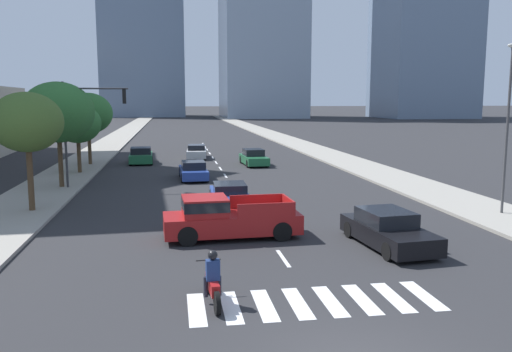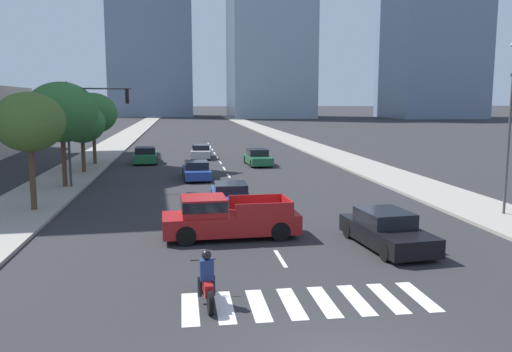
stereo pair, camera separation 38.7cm
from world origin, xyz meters
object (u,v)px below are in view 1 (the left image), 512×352
(pickup_truck, at_px, (225,218))
(sedan_green_3, at_px, (254,158))
(sedan_blue_5, at_px, (229,195))
(sedan_green_1, at_px, (141,156))
(street_tree_third, at_px, (78,124))
(sedan_black_4, at_px, (388,230))
(street_tree_second, at_px, (58,112))
(sedan_silver_2, at_px, (197,152))
(traffic_signal_far, at_px, (87,116))
(motorcycle_lead, at_px, (213,282))
(street_lamp_east, at_px, (508,117))
(street_tree_nearest, at_px, (27,123))
(sedan_blue_0, at_px, (193,171))
(street_tree_fourth, at_px, (88,113))

(pickup_truck, distance_m, sedan_green_3, 23.27)
(sedan_blue_5, bearing_deg, sedan_green_3, -11.71)
(sedan_green_1, xyz_separation_m, street_tree_third, (-4.04, -6.09, 3.05))
(sedan_black_4, relative_size, street_tree_second, 0.76)
(sedan_green_1, bearing_deg, sedan_black_4, -161.26)
(sedan_silver_2, xyz_separation_m, traffic_signal_far, (-7.17, -15.94, 3.82))
(street_tree_second, height_order, street_tree_third, street_tree_second)
(motorcycle_lead, xyz_separation_m, street_lamp_east, (14.21, 8.60, 4.05))
(street_tree_second, bearing_deg, sedan_green_1, 72.12)
(sedan_black_4, relative_size, street_lamp_east, 0.62)
(sedan_green_3, bearing_deg, sedan_blue_5, -15.71)
(sedan_green_1, relative_size, sedan_silver_2, 0.95)
(motorcycle_lead, xyz_separation_m, sedan_black_4, (6.85, 4.54, 0.03))
(sedan_blue_5, distance_m, street_lamp_east, 13.68)
(pickup_truck, relative_size, street_tree_third, 1.09)
(pickup_truck, xyz_separation_m, sedan_blue_5, (0.82, 6.14, -0.24))
(motorcycle_lead, xyz_separation_m, sedan_blue_5, (1.83, 12.78, -0.01))
(pickup_truck, height_order, street_tree_second, street_tree_second)
(sedan_green_1, height_order, street_tree_nearest, street_tree_nearest)
(sedan_blue_5, xyz_separation_m, street_tree_second, (-9.53, 6.85, 4.07))
(sedan_black_4, bearing_deg, sedan_silver_2, -175.17)
(sedan_green_1, relative_size, street_lamp_east, 0.56)
(sedan_silver_2, relative_size, street_tree_second, 0.72)
(pickup_truck, xyz_separation_m, sedan_black_4, (5.84, -2.11, -0.20))
(sedan_green_1, xyz_separation_m, street_lamp_east, (17.87, -23.54, 4.00))
(sedan_silver_2, bearing_deg, pickup_truck, -176.78)
(motorcycle_lead, relative_size, pickup_truck, 0.41)
(motorcycle_lead, distance_m, pickup_truck, 6.73)
(street_lamp_east, relative_size, street_tree_second, 1.23)
(sedan_green_3, height_order, street_lamp_east, street_lamp_east)
(sedan_green_1, xyz_separation_m, sedan_silver_2, (4.86, 3.15, -0.04))
(sedan_blue_0, xyz_separation_m, street_tree_fourth, (-8.08, 8.74, 3.70))
(motorcycle_lead, height_order, street_tree_nearest, street_tree_nearest)
(sedan_green_3, relative_size, street_lamp_east, 0.57)
(traffic_signal_far, height_order, street_tree_nearest, traffic_signal_far)
(sedan_blue_0, height_order, street_tree_second, street_tree_second)
(street_tree_nearest, bearing_deg, motorcycle_lead, -58.70)
(sedan_black_4, relative_size, street_tree_fourth, 0.82)
(pickup_truck, height_order, street_tree_third, street_tree_third)
(sedan_silver_2, xyz_separation_m, street_lamp_east, (13.01, -26.69, 4.04))
(motorcycle_lead, height_order, street_tree_second, street_tree_second)
(sedan_silver_2, height_order, sedan_black_4, sedan_black_4)
(sedan_blue_5, xyz_separation_m, traffic_signal_far, (-7.80, 6.57, 3.84))
(sedan_blue_0, distance_m, sedan_green_3, 8.82)
(sedan_green_1, distance_m, sedan_green_3, 9.69)
(street_lamp_east, bearing_deg, sedan_green_1, 127.21)
(sedan_green_3, bearing_deg, sedan_blue_0, -39.49)
(street_tree_third, distance_m, street_tree_fourth, 5.10)
(street_tree_third, bearing_deg, sedan_green_3, 14.28)
(sedan_black_4, relative_size, sedan_blue_5, 1.10)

